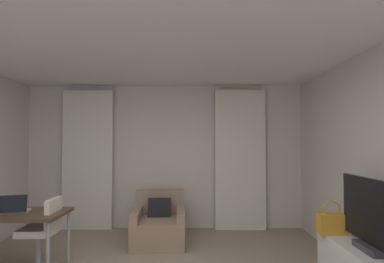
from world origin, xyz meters
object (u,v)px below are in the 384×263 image
at_px(tv_flatscreen, 372,217).
at_px(handbag_primary, 332,223).
at_px(armchair, 159,226).
at_px(desk_chair, 42,239).
at_px(desk, 1,217).
at_px(laptop, 14,209).

xyz_separation_m(tv_flatscreen, handbag_primary, (-0.13, 0.53, -0.20)).
xyz_separation_m(armchair, desk_chair, (-1.28, -1.06, 0.13)).
relative_size(desk, desk_chair, 1.70).
xyz_separation_m(desk_chair, tv_flatscreen, (3.49, -0.79, 0.47)).
relative_size(armchair, laptop, 2.37).
relative_size(desk_chair, tv_flatscreen, 0.91).
bearing_deg(handbag_primary, tv_flatscreen, -76.22).
distance_m(armchair, handbag_primary, 2.50).
distance_m(desk, tv_flatscreen, 4.05).
bearing_deg(handbag_primary, armchair, 147.54).
bearing_deg(desk_chair, laptop, -172.45).
relative_size(desk, laptop, 4.02).
bearing_deg(armchair, desk, -148.15).
bearing_deg(desk_chair, armchair, 39.64).
bearing_deg(laptop, desk, 176.23).
bearing_deg(laptop, tv_flatscreen, -11.14).
distance_m(laptop, handbag_primary, 3.69).
xyz_separation_m(desk, desk_chair, (0.48, 0.03, -0.27)).
height_order(laptop, tv_flatscreen, tv_flatscreen).
bearing_deg(tv_flatscreen, desk_chair, 167.18).
relative_size(tv_flatscreen, handbag_primary, 2.64).
relative_size(armchair, handbag_primary, 2.40).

